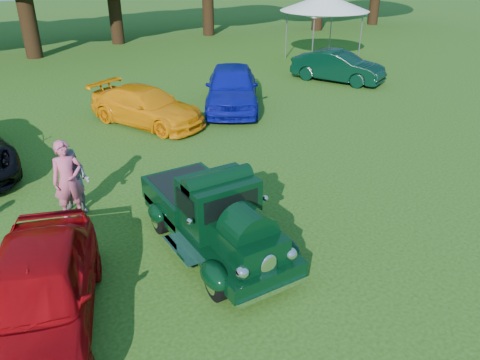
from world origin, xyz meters
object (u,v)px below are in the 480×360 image
hero_pickup (214,217)px  canopy_tent (325,3)px  spectator_pink (68,180)px  red_convertible (37,295)px  back_car_blue (232,87)px  back_car_orange (147,106)px  back_car_green (338,66)px  spectator_grey (74,182)px

hero_pickup → canopy_tent: 19.32m
hero_pickup → spectator_pink: 3.70m
canopy_tent → red_convertible: bearing=-142.1°
back_car_blue → canopy_tent: bearing=59.9°
back_car_orange → canopy_tent: bearing=-4.1°
back_car_green → spectator_grey: size_ratio=2.66×
back_car_orange → spectator_pink: (-3.99, -5.34, 0.31)m
back_car_blue → red_convertible: bearing=-103.9°
red_convertible → back_car_orange: bearing=77.3°
back_car_orange → canopy_tent: (12.33, 4.84, 2.49)m
canopy_tent → spectator_grey: bearing=-148.2°
hero_pickup → canopy_tent: bearing=43.0°
red_convertible → back_car_blue: back_car_blue is taller
back_car_orange → spectator_grey: 6.45m
red_convertible → back_car_orange: red_convertible is taller
back_car_blue → back_car_green: bearing=39.3°
hero_pickup → spectator_grey: 3.72m
hero_pickup → red_convertible: hero_pickup is taller
back_car_green → spectator_pink: 15.45m
spectator_pink → spectator_grey: (0.15, 0.15, -0.16)m
hero_pickup → spectator_grey: bearing=125.1°
back_car_blue → spectator_pink: spectator_pink is taller
red_convertible → back_car_green: bearing=50.9°
red_convertible → back_car_blue: 12.70m
back_car_orange → spectator_pink: spectator_pink is taller
back_car_blue → back_car_orange: bearing=-147.9°
hero_pickup → back_car_blue: bearing=57.3°
spectator_pink → canopy_tent: (16.32, 10.18, 2.18)m
back_car_orange → back_car_blue: back_car_blue is taller
spectator_pink → spectator_grey: 0.27m
back_car_blue → spectator_grey: bearing=-113.8°
spectator_pink → canopy_tent: size_ratio=0.35×
hero_pickup → spectator_grey: size_ratio=2.68×
hero_pickup → back_car_blue: (5.34, 8.30, 0.11)m
back_car_orange → spectator_pink: size_ratio=2.35×
red_convertible → spectator_pink: bearing=87.4°
back_car_orange → spectator_grey: bearing=-152.0°
red_convertible → back_car_orange: 10.39m
hero_pickup → back_car_green: hero_pickup is taller
spectator_grey → canopy_tent: bearing=67.8°
back_car_green → spectator_grey: spectator_grey is taller
canopy_tent → spectator_pink: bearing=-148.0°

